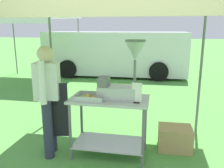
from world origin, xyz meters
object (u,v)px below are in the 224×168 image
(donut_cart, at_px, (109,116))
(donut_fryer, at_px, (123,77))
(donut_tray, at_px, (90,98))
(stall_canopy, at_px, (111,5))
(vendor, at_px, (48,96))
(supply_crate, at_px, (175,138))
(menu_sign, at_px, (137,94))
(van_white, at_px, (115,53))
(neighbour_tent, at_px, (27,18))

(donut_cart, relative_size, donut_fryer, 1.36)
(donut_cart, xyz_separation_m, donut_tray, (-0.25, -0.10, 0.28))
(stall_canopy, relative_size, vendor, 1.86)
(donut_fryer, bearing_deg, supply_crate, 25.67)
(menu_sign, distance_m, van_white, 6.45)
(stall_canopy, relative_size, donut_tray, 7.42)
(menu_sign, relative_size, vendor, 0.17)
(donut_tray, distance_m, supply_crate, 1.48)
(donut_tray, bearing_deg, vendor, -175.26)
(donut_fryer, bearing_deg, vendor, -172.48)
(vendor, bearing_deg, neighbour_tent, 122.52)
(van_white, bearing_deg, donut_tray, -82.92)
(menu_sign, distance_m, supply_crate, 1.11)
(stall_canopy, xyz_separation_m, van_white, (-1.02, 6.05, -1.26))
(donut_cart, distance_m, van_white, 6.23)
(vendor, bearing_deg, stall_canopy, 15.98)
(donut_fryer, relative_size, menu_sign, 2.98)
(donut_cart, xyz_separation_m, menu_sign, (0.40, -0.15, 0.38))
(supply_crate, distance_m, van_white, 6.16)
(donut_cart, relative_size, van_white, 0.20)
(stall_canopy, xyz_separation_m, donut_cart, (0.00, -0.10, -1.53))
(donut_cart, bearing_deg, supply_crate, 20.47)
(stall_canopy, bearing_deg, supply_crate, 15.18)
(donut_tray, bearing_deg, stall_canopy, 38.16)
(van_white, height_order, neighbour_tent, neighbour_tent)
(donut_fryer, height_order, supply_crate, donut_fryer)
(van_white, bearing_deg, menu_sign, -77.27)
(supply_crate, relative_size, neighbour_tent, 0.18)
(donut_cart, bearing_deg, donut_fryer, -2.25)
(donut_cart, height_order, supply_crate, donut_cart)
(donut_tray, bearing_deg, donut_fryer, 11.24)
(stall_canopy, distance_m, van_white, 6.26)
(donut_cart, xyz_separation_m, supply_crate, (0.96, 0.36, -0.44))
(donut_cart, xyz_separation_m, neighbour_tent, (-3.68, 4.28, 1.55))
(van_white, bearing_deg, supply_crate, -71.06)
(menu_sign, height_order, van_white, van_white)
(supply_crate, bearing_deg, vendor, -164.44)
(supply_crate, bearing_deg, donut_cart, -159.53)
(donut_fryer, xyz_separation_m, vendor, (-1.05, -0.14, -0.29))
(donut_cart, bearing_deg, neighbour_tent, 130.68)
(stall_canopy, height_order, menu_sign, stall_canopy)
(supply_crate, bearing_deg, menu_sign, -138.14)
(vendor, bearing_deg, donut_tray, 4.74)
(van_white, bearing_deg, donut_cart, -80.55)
(van_white, bearing_deg, neighbour_tent, -144.85)
(menu_sign, relative_size, neighbour_tent, 0.09)
(donut_tray, xyz_separation_m, menu_sign, (0.65, -0.05, 0.10))
(vendor, relative_size, neighbour_tent, 0.56)
(stall_canopy, distance_m, donut_fryer, 0.97)
(supply_crate, bearing_deg, van_white, 108.94)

